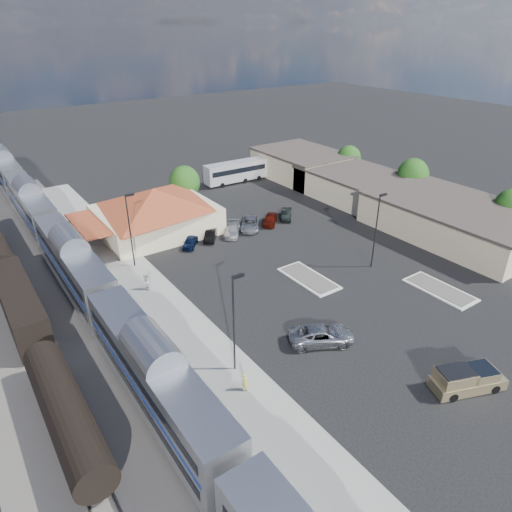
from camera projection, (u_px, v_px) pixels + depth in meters
ground at (292, 298)px, 47.95m from camera, size 280.00×280.00×0.00m
railbed at (66, 328)px, 43.05m from camera, size 16.00×100.00×0.12m
platform at (163, 307)px, 46.16m from camera, size 5.50×92.00×0.18m
passenger_train at (74, 267)px, 48.00m from camera, size 3.00×104.00×5.55m
freight_cars at (20, 306)px, 43.02m from camera, size 2.80×46.00×4.00m
station_depot at (155, 210)px, 61.68m from camera, size 18.35×12.24×6.20m
buildings_east at (374, 190)px, 71.59m from camera, size 14.40×51.40×4.80m
traffic_island_south at (309, 278)px, 51.39m from camera, size 3.30×7.50×0.21m
traffic_island_north at (440, 290)px, 49.20m from camera, size 3.30×7.50×0.21m
lamp_plat_s at (235, 317)px, 35.57m from camera, size 1.08×0.25×9.00m
lamp_plat_n at (130, 225)px, 51.61m from camera, size 1.08×0.25×9.00m
lamp_lot at (377, 225)px, 51.67m from camera, size 1.08×0.25×9.00m
tree_east_a at (511, 207)px, 60.58m from camera, size 4.56×4.56×6.42m
tree_east_b at (413, 175)px, 72.09m from camera, size 4.94×4.94×6.96m
tree_east_c at (349, 159)px, 82.50m from camera, size 4.41×4.41×6.21m
tree_depot at (185, 183)px, 69.50m from camera, size 4.71×4.71×6.63m
pickup_truck at (468, 379)px, 35.65m from camera, size 6.16×4.06×2.00m
suv at (322, 335)px, 40.84m from camera, size 6.50×5.17×1.64m
coach_bus at (236, 171)px, 81.41m from camera, size 11.84×2.99×3.77m
person_a at (245, 382)px, 35.34m from camera, size 0.49×0.65×1.61m
person_b at (146, 282)px, 48.64m from camera, size 0.97×1.10×1.90m
parked_car_a at (190, 242)px, 58.62m from camera, size 3.61×3.82×1.28m
parked_car_b at (211, 235)px, 60.47m from camera, size 3.52×3.94×1.30m
parked_car_c at (232, 230)px, 61.85m from camera, size 4.57×5.04×1.41m
parked_car_d at (250, 224)px, 63.68m from camera, size 5.36×5.80×1.51m
parked_car_e at (270, 219)px, 65.10m from camera, size 4.24×4.27×1.46m
parked_car_f at (286, 214)px, 66.97m from camera, size 3.81×4.23×1.40m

